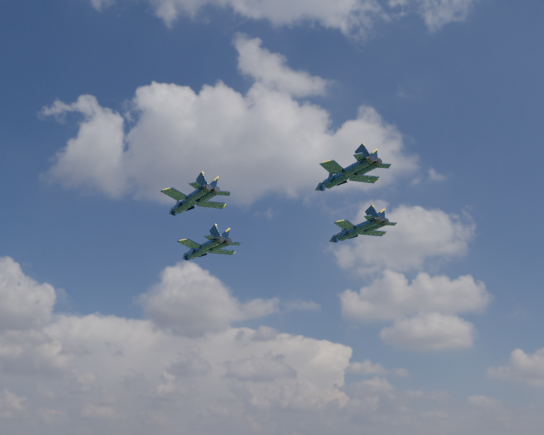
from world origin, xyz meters
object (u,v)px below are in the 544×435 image
(jet_lead, at_px, (199,251))
(jet_right, at_px, (350,232))
(jet_left, at_px, (186,204))
(jet_slot, at_px, (338,178))

(jet_lead, distance_m, jet_right, 29.62)
(jet_left, xyz_separation_m, jet_right, (26.27, 22.69, 2.78))
(jet_lead, relative_size, jet_right, 1.02)
(jet_left, bearing_deg, jet_right, -1.59)
(jet_lead, height_order, jet_slot, jet_slot)
(jet_left, xyz_separation_m, jet_slot, (23.59, -2.81, 2.13))
(jet_lead, height_order, jet_right, jet_right)
(jet_right, height_order, jet_slot, jet_right)
(jet_left, relative_size, jet_right, 0.90)
(jet_left, height_order, jet_slot, jet_slot)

